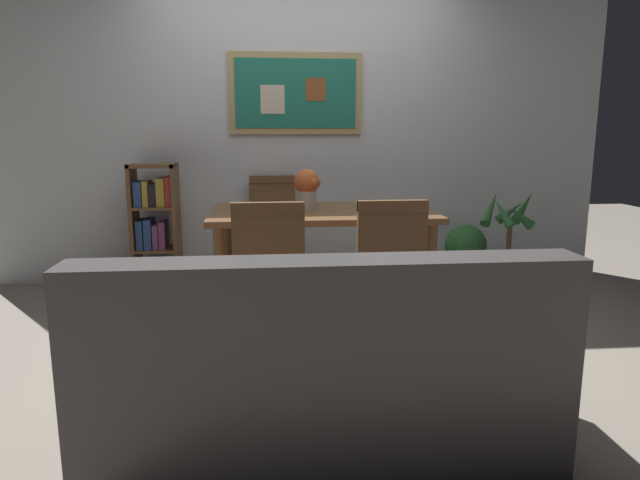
{
  "coord_description": "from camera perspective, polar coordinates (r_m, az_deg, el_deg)",
  "views": [
    {
      "loc": [
        -0.29,
        -3.35,
        1.27
      ],
      "look_at": [
        0.01,
        -0.17,
        0.65
      ],
      "focal_mm": 31.55,
      "sensor_mm": 36.0,
      "label": 1
    }
  ],
  "objects": [
    {
      "name": "dining_chair_far_left",
      "position": [
        4.64,
        -4.79,
        1.85
      ],
      "size": [
        0.4,
        0.41,
        0.91
      ],
      "color": "brown",
      "rests_on": "ground_plane"
    },
    {
      "name": "potted_ivy",
      "position": [
        4.85,
        14.53,
        -1.07
      ],
      "size": [
        0.34,
        0.34,
        0.58
      ],
      "color": "#4C4742",
      "rests_on": "ground_plane"
    },
    {
      "name": "dining_chair_near_right",
      "position": [
        3.18,
        6.86,
        -2.44
      ],
      "size": [
        0.4,
        0.41,
        0.91
      ],
      "color": "brown",
      "rests_on": "ground_plane"
    },
    {
      "name": "potted_palm",
      "position": [
        4.63,
        18.44,
        -1.85
      ],
      "size": [
        0.42,
        0.42,
        0.84
      ],
      "color": "#B2ADA3",
      "rests_on": "ground_plane"
    },
    {
      "name": "dining_table",
      "position": [
        3.85,
        0.14,
        1.68
      ],
      "size": [
        1.49,
        0.92,
        0.74
      ],
      "color": "brown",
      "rests_on": "ground_plane"
    },
    {
      "name": "leather_couch",
      "position": [
        2.34,
        -0.09,
        -13.32
      ],
      "size": [
        1.8,
        0.84,
        0.84
      ],
      "color": "#514C4C",
      "rests_on": "ground_plane"
    },
    {
      "name": "flower_vase",
      "position": [
        3.88,
        -1.33,
        5.43
      ],
      "size": [
        0.19,
        0.18,
        0.27
      ],
      "color": "beige",
      "rests_on": "dining_table"
    },
    {
      "name": "wall_back_with_painting",
      "position": [
        4.82,
        -2.06,
        11.39
      ],
      "size": [
        5.2,
        0.14,
        2.6
      ],
      "color": "silver",
      "rests_on": "ground_plane"
    },
    {
      "name": "bookshelf",
      "position": [
        4.67,
        -16.35,
        1.01
      ],
      "size": [
        0.36,
        0.28,
        1.02
      ],
      "color": "brown",
      "rests_on": "ground_plane"
    },
    {
      "name": "tv_remote",
      "position": [
        3.9,
        6.74,
        3.28
      ],
      "size": [
        0.16,
        0.11,
        0.02
      ],
      "color": "black",
      "rests_on": "dining_table"
    },
    {
      "name": "ground_plane",
      "position": [
        3.6,
        -0.47,
        -9.71
      ],
      "size": [
        12.0,
        12.0,
        0.0
      ],
      "primitive_type": "plane",
      "color": "gray"
    },
    {
      "name": "dining_chair_near_left",
      "position": [
        3.09,
        -5.22,
        -2.82
      ],
      "size": [
        0.4,
        0.41,
        0.91
      ],
      "color": "brown",
      "rests_on": "ground_plane"
    }
  ]
}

